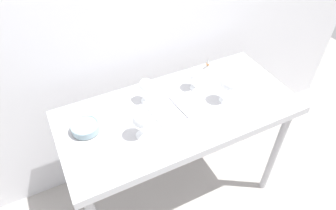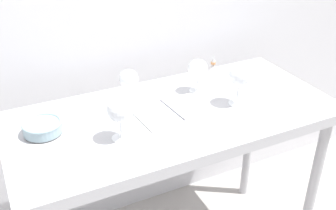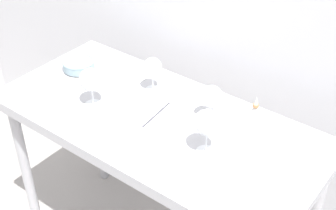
% 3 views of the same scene
% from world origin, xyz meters
% --- Properties ---
extents(steel_counter, '(1.40, 0.65, 0.90)m').
position_xyz_m(steel_counter, '(0.00, -0.01, 0.79)').
color(steel_counter, '#B2B2B7').
rests_on(steel_counter, ground_plane).
extents(wine_glass_near_right, '(0.10, 0.10, 0.19)m').
position_xyz_m(wine_glass_near_right, '(0.28, -0.06, 1.03)').
color(wine_glass_near_right, white).
rests_on(wine_glass_near_right, steel_counter).
extents(wine_glass_far_left, '(0.08, 0.08, 0.16)m').
position_xyz_m(wine_glass_far_left, '(-0.14, 0.15, 1.01)').
color(wine_glass_far_left, white).
rests_on(wine_glass_far_left, steel_counter).
extents(wine_glass_near_left, '(0.10, 0.10, 0.18)m').
position_xyz_m(wine_glass_near_left, '(-0.27, -0.10, 1.02)').
color(wine_glass_near_left, white).
rests_on(wine_glass_near_left, steel_counter).
extents(wine_glass_far_right, '(0.09, 0.09, 0.16)m').
position_xyz_m(wine_glass_far_right, '(0.18, 0.12, 1.01)').
color(wine_glass_far_right, white).
rests_on(wine_glass_far_right, steel_counter).
extents(open_notebook, '(0.32, 0.23, 0.01)m').
position_xyz_m(open_notebook, '(-0.01, -0.00, 0.90)').
color(open_notebook, white).
rests_on(open_notebook, steel_counter).
extents(tasting_sheet_upper, '(0.18, 0.27, 0.00)m').
position_xyz_m(tasting_sheet_upper, '(-0.31, 0.13, 0.90)').
color(tasting_sheet_upper, white).
rests_on(tasting_sheet_upper, steel_counter).
extents(tasting_bowl, '(0.15, 0.15, 0.05)m').
position_xyz_m(tasting_bowl, '(-0.53, 0.07, 0.93)').
color(tasting_bowl, '#4C4C4C').
rests_on(tasting_bowl, steel_counter).
extents(decanter_funnel, '(0.12, 0.12, 0.12)m').
position_xyz_m(decanter_funnel, '(0.33, 0.22, 0.94)').
color(decanter_funnel, '#B9B9B9').
rests_on(decanter_funnel, steel_counter).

